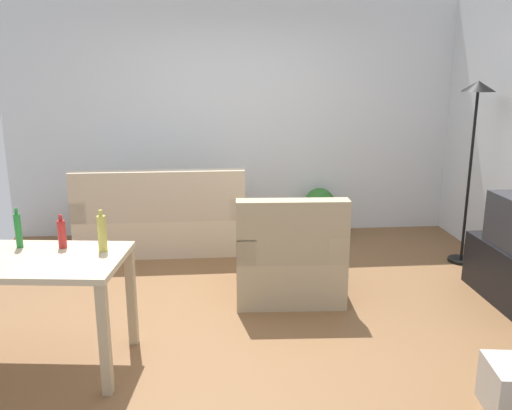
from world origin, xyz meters
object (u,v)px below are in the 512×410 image
at_px(torchiere_lamp, 475,123).
at_px(bottle_squat, 102,233).
at_px(potted_plant, 319,208).
at_px(bottle_green, 18,230).
at_px(bottle_red, 62,234).
at_px(couch, 162,221).
at_px(desk, 30,274).
at_px(armchair, 288,259).

xyz_separation_m(torchiere_lamp, bottle_squat, (-3.26, -1.56, -0.53)).
bearing_deg(potted_plant, bottle_green, -136.33).
distance_m(torchiere_lamp, bottle_red, 3.88).
bearing_deg(couch, torchiere_lamp, 167.47).
height_order(bottle_green, bottle_red, bottle_green).
bearing_deg(torchiere_lamp, desk, -156.06).
height_order(potted_plant, bottle_squat, bottle_squat).
bearing_deg(couch, armchair, 131.69).
bearing_deg(desk, armchair, 35.55).
distance_m(desk, bottle_red, 0.32).
bearing_deg(torchiere_lamp, potted_plant, 142.08).
relative_size(armchair, bottle_red, 4.12).
bearing_deg(bottle_green, potted_plant, 43.67).
distance_m(potted_plant, bottle_green, 3.57).
bearing_deg(potted_plant, couch, -170.14).
height_order(torchiere_lamp, potted_plant, torchiere_lamp).
xyz_separation_m(couch, bottle_red, (-0.46, -2.16, 0.55)).
bearing_deg(desk, couch, 81.56).
bearing_deg(potted_plant, torchiere_lamp, -37.92).
distance_m(torchiere_lamp, bottle_squat, 3.66).
bearing_deg(bottle_squat, bottle_green, 167.74).
bearing_deg(armchair, bottle_squat, 36.67).
bearing_deg(bottle_green, armchair, 22.12).
bearing_deg(bottle_green, bottle_red, -6.58).
xyz_separation_m(desk, potted_plant, (2.44, 2.65, -0.32)).
bearing_deg(bottle_green, torchiere_lamp, 20.59).
height_order(torchiere_lamp, bottle_green, torchiere_lamp).
bearing_deg(torchiere_lamp, bottle_squat, -154.39).
height_order(armchair, bottle_red, bottle_red).
height_order(desk, armchair, armchair).
xyz_separation_m(torchiere_lamp, armchair, (-1.89, -0.65, -1.09)).
bearing_deg(couch, desk, 74.70).
relative_size(desk, bottle_green, 4.69).
height_order(desk, bottle_squat, bottle_squat).
bearing_deg(couch, bottle_squat, 85.32).
distance_m(desk, bottle_green, 0.33).
bearing_deg(bottle_squat, couch, 85.32).
bearing_deg(couch, bottle_green, 70.45).
bearing_deg(torchiere_lamp, bottle_green, -159.41).
bearing_deg(bottle_red, torchiere_lamp, 22.58).
relative_size(couch, bottle_squat, 6.32).
distance_m(torchiere_lamp, armchair, 2.28).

